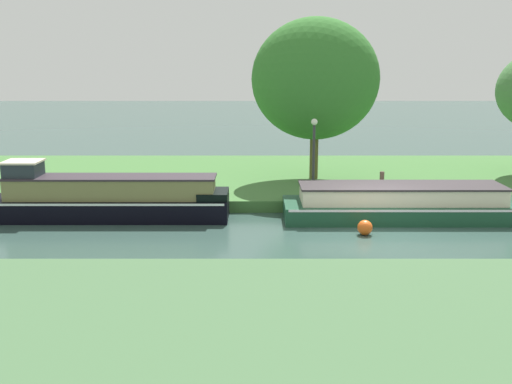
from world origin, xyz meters
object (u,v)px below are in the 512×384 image
forest_barge (412,204)px  lamp_post (313,144)px  black_narrowboat (101,199)px  willow_tree_left (315,79)px  channel_buoy (364,228)px  mooring_post_near (381,184)px

forest_barge → lamp_post: bearing=137.1°
forest_barge → black_narrowboat: bearing=180.0°
willow_tree_left → channel_buoy: 7.91m
forest_barge → lamp_post: lamp_post is taller
willow_tree_left → lamp_post: 3.09m
forest_barge → channel_buoy: size_ratio=19.21×
forest_barge → channel_buoy: bearing=-135.8°
black_narrowboat → channel_buoy: 8.46m
lamp_post → channel_buoy: lamp_post is taller
willow_tree_left → mooring_post_near: bearing=-58.1°
forest_barge → channel_buoy: 2.65m
black_narrowboat → willow_tree_left: willow_tree_left is taller
forest_barge → black_narrowboat: (-10.14, 0.00, 0.16)m
mooring_post_near → lamp_post: bearing=151.4°
willow_tree_left → mooring_post_near: 5.25m
willow_tree_left → channel_buoy: size_ratio=14.08×
willow_tree_left → mooring_post_near: willow_tree_left is taller
willow_tree_left → channel_buoy: bearing=-82.3°
lamp_post → channel_buoy: (1.11, -4.62, -1.84)m
mooring_post_near → forest_barge: bearing=-64.9°
black_narrowboat → channel_buoy: size_ratio=19.01×
channel_buoy → willow_tree_left: bearing=97.7°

